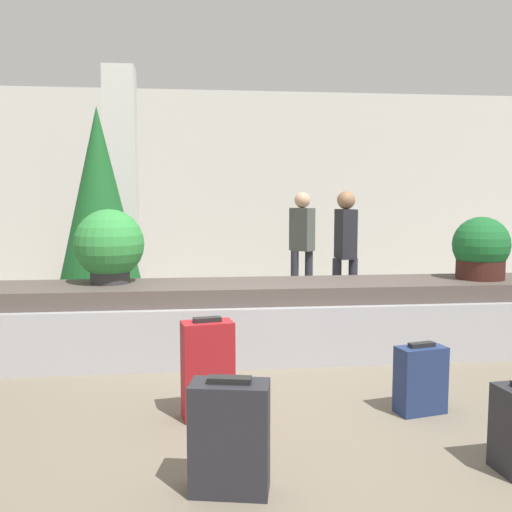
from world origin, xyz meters
TOP-DOWN VIEW (x-y plane):
  - ground_plane at (0.00, 0.00)m, footprint 18.00×18.00m
  - back_wall at (0.00, 5.60)m, footprint 18.00×0.06m
  - carousel at (0.00, 1.39)m, footprint 7.25×0.96m
  - pillar at (-1.53, 4.04)m, footprint 0.41×0.41m
  - suitcase_0 at (-0.49, -0.11)m, footprint 0.37×0.25m
  - suitcase_1 at (-0.41, -1.11)m, footprint 0.43×0.28m
  - suitcase_3 at (0.97, -0.19)m, footprint 0.36×0.24m
  - potted_plant_0 at (-1.35, 1.51)m, footprint 0.64×0.64m
  - potted_plant_1 at (2.21, 1.40)m, footprint 0.55×0.55m
  - traveler_0 at (0.92, 3.89)m, footprint 0.34×0.36m
  - traveler_1 at (1.24, 2.81)m, footprint 0.31×0.33m
  - decorated_tree at (-1.64, 2.81)m, footprint 1.07×1.07m

SIDE VIEW (x-z plane):
  - ground_plane at x=0.00m, z-range 0.00..0.00m
  - suitcase_3 at x=0.97m, z-range -0.01..0.48m
  - suitcase_1 at x=-0.41m, z-range -0.01..0.59m
  - carousel at x=0.00m, z-range -0.01..0.68m
  - suitcase_0 at x=-0.49m, z-range -0.01..0.68m
  - traveler_0 at x=0.92m, z-range 0.14..1.69m
  - traveler_1 at x=1.24m, z-range 0.14..1.69m
  - potted_plant_1 at x=2.21m, z-range 0.67..1.28m
  - potted_plant_0 at x=-1.35m, z-range 0.69..1.38m
  - decorated_tree at x=-1.64m, z-range 0.09..2.59m
  - back_wall at x=0.00m, z-range 0.00..3.20m
  - pillar at x=-1.53m, z-range 0.00..3.20m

